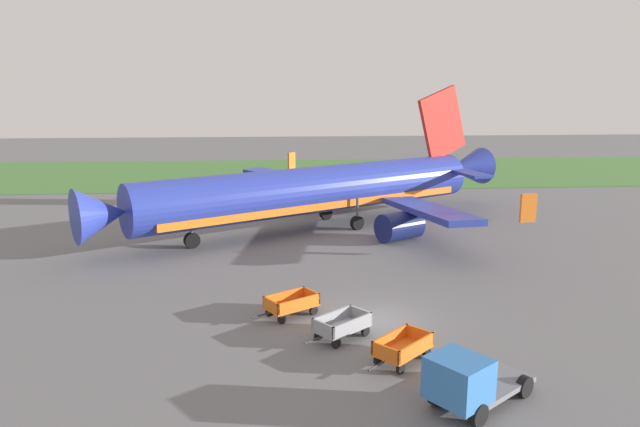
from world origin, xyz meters
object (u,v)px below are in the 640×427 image
object	(u,v)px
baggage_cart_nearest	(403,348)
baggage_cart_third_in_row	(291,304)
baggage_cart_second_in_row	(342,325)
service_truck_beside_carts	(467,381)
airplane	(326,190)

from	to	relation	value
baggage_cart_nearest	baggage_cart_third_in_row	world-z (taller)	same
baggage_cart_second_in_row	service_truck_beside_carts	world-z (taller)	service_truck_beside_carts
airplane	baggage_cart_second_in_row	xyz separation A→B (m)	(-1.23, -21.62, -2.45)
baggage_cart_third_in_row	baggage_cart_nearest	bearing A→B (deg)	-50.30
airplane	baggage_cart_third_in_row	distance (m)	19.24
baggage_cart_third_in_row	service_truck_beside_carts	world-z (taller)	service_truck_beside_carts
service_truck_beside_carts	airplane	bearing A→B (deg)	94.90
baggage_cart_second_in_row	baggage_cart_third_in_row	size ratio (longest dim) A/B	0.95
airplane	baggage_cart_nearest	bearing A→B (deg)	-87.63
baggage_cart_nearest	baggage_cart_second_in_row	xyz separation A→B (m)	(-2.23, 2.48, 0.00)
baggage_cart_second_in_row	baggage_cart_third_in_row	distance (m)	3.59
airplane	baggage_cart_nearest	world-z (taller)	airplane
baggage_cart_nearest	service_truck_beside_carts	distance (m)	4.12
baggage_cart_nearest	baggage_cart_third_in_row	xyz separation A→B (m)	(-4.42, 5.32, 0.00)
baggage_cart_second_in_row	baggage_cart_third_in_row	world-z (taller)	same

